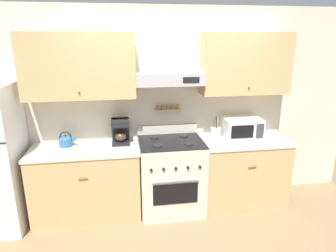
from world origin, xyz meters
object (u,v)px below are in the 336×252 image
stove_range (171,175)px  tea_kettle (66,141)px  utensil_crock (215,133)px  microwave (241,127)px  coffee_maker (120,131)px

stove_range → tea_kettle: size_ratio=5.13×
stove_range → tea_kettle: bearing=173.4°
utensil_crock → tea_kettle: bearing=-180.0°
stove_range → microwave: microwave is taller
utensil_crock → coffee_maker: bearing=178.6°
stove_range → tea_kettle: tea_kettle is taller
tea_kettle → stove_range: bearing=-6.6°
coffee_maker → utensil_crock: 1.23m
coffee_maker → utensil_crock: bearing=-1.4°
tea_kettle → utensil_crock: bearing=0.0°
tea_kettle → coffee_maker: (0.66, 0.03, 0.08)m
stove_range → utensil_crock: bearing=13.4°
coffee_maker → microwave: bearing=-0.4°
tea_kettle → utensil_crock: (1.89, 0.00, 0.01)m
coffee_maker → microwave: coffee_maker is taller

